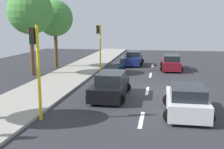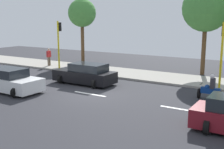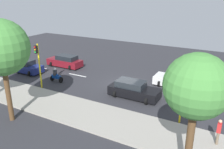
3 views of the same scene
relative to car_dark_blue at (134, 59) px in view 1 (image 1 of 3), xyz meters
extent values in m
cube|color=#2D2D33|center=(-2.08, 11.87, -0.76)|extent=(40.00, 60.00, 0.10)
cube|color=#9E998E|center=(4.92, 11.87, -0.63)|extent=(4.00, 60.00, 0.15)
cube|color=white|center=(-2.08, -0.13, -0.70)|extent=(0.20, 2.40, 0.01)
cube|color=white|center=(-2.08, 5.87, -0.70)|extent=(0.20, 2.40, 0.01)
cube|color=white|center=(-2.08, 11.87, -0.70)|extent=(0.20, 2.40, 0.01)
cube|color=white|center=(-2.08, 17.87, -0.70)|extent=(0.20, 2.40, 0.01)
cube|color=navy|center=(0.00, 0.07, -0.15)|extent=(1.72, 3.84, 0.80)
cube|color=#1E2328|center=(0.00, -0.23, 0.53)|extent=(1.44, 2.15, 0.56)
cylinder|color=black|center=(-0.75, 1.34, -0.39)|extent=(0.64, 0.22, 0.64)
cylinder|color=black|center=(0.75, 1.34, -0.39)|extent=(0.64, 0.22, 0.64)
cylinder|color=black|center=(-0.75, -1.20, -0.39)|extent=(0.64, 0.22, 0.64)
cylinder|color=black|center=(0.75, -1.20, -0.39)|extent=(0.64, 0.22, 0.64)
cube|color=black|center=(0.14, 13.98, -0.15)|extent=(1.89, 4.60, 0.80)
cube|color=#1E2328|center=(0.14, 13.61, 0.53)|extent=(1.59, 2.58, 0.56)
cylinder|color=black|center=(-0.69, 15.50, -0.39)|extent=(0.64, 0.22, 0.64)
cylinder|color=black|center=(0.98, 15.50, -0.39)|extent=(0.64, 0.22, 0.64)
cylinder|color=black|center=(-0.69, 12.46, -0.39)|extent=(0.64, 0.22, 0.64)
cylinder|color=black|center=(0.98, 12.46, -0.39)|extent=(0.64, 0.22, 0.64)
cube|color=white|center=(-4.26, 16.57, -0.15)|extent=(1.94, 4.21, 0.80)
cube|color=#1E2328|center=(-4.26, 16.91, 0.53)|extent=(1.63, 2.36, 0.56)
cylinder|color=black|center=(-3.40, 15.18, -0.39)|extent=(0.64, 0.22, 0.64)
cylinder|color=black|center=(-5.12, 15.18, -0.39)|extent=(0.64, 0.22, 0.64)
cylinder|color=black|center=(-3.40, 17.96, -0.39)|extent=(0.64, 0.22, 0.64)
cylinder|color=black|center=(-5.12, 17.96, -0.39)|extent=(0.64, 0.22, 0.64)
cube|color=maroon|center=(-3.98, 2.45, -0.15)|extent=(1.74, 4.59, 0.80)
cube|color=#1E2328|center=(-3.98, 2.82, 0.53)|extent=(1.46, 2.57, 0.56)
cylinder|color=black|center=(-3.22, 0.94, -0.39)|extent=(0.64, 0.22, 0.64)
cylinder|color=black|center=(-4.74, 0.94, -0.39)|extent=(0.64, 0.22, 0.64)
cylinder|color=black|center=(-3.22, 3.97, -0.39)|extent=(0.64, 0.22, 0.64)
cylinder|color=black|center=(-4.74, 3.97, -0.39)|extent=(0.64, 0.22, 0.64)
cylinder|color=black|center=(0.61, 5.74, -0.41)|extent=(0.60, 0.10, 0.60)
cylinder|color=black|center=(0.61, 4.54, -0.41)|extent=(0.60, 0.10, 0.60)
cube|color=navy|center=(0.61, 5.09, -0.16)|extent=(0.28, 1.10, 0.36)
sphere|color=navy|center=(0.61, 5.29, 0.02)|extent=(0.32, 0.32, 0.32)
cylinder|color=black|center=(0.61, 5.64, 0.19)|extent=(0.55, 0.04, 0.04)
cube|color=#333338|center=(0.61, 4.99, 0.29)|extent=(0.36, 0.24, 0.60)
sphere|color=silver|center=(0.61, 5.04, 0.69)|extent=(0.26, 0.26, 0.26)
cylinder|color=yellow|center=(2.67, 18.71, 1.54)|extent=(0.14, 0.14, 4.50)
cube|color=black|center=(2.89, 18.71, 3.29)|extent=(0.24, 0.24, 0.76)
sphere|color=red|center=(3.01, 18.71, 3.53)|extent=(0.16, 0.16, 0.16)
sphere|color=#F2A50C|center=(3.01, 18.71, 3.29)|extent=(0.16, 0.16, 0.16)
sphere|color=green|center=(3.01, 18.71, 3.05)|extent=(0.16, 0.16, 0.16)
cylinder|color=yellow|center=(2.67, 5.01, 1.54)|extent=(0.14, 0.14, 4.50)
cube|color=black|center=(2.89, 5.01, 3.29)|extent=(0.24, 0.24, 0.76)
sphere|color=red|center=(3.01, 5.01, 3.53)|extent=(0.16, 0.16, 0.16)
sphere|color=#F2A50C|center=(3.01, 5.01, 3.29)|extent=(0.16, 0.16, 0.16)
sphere|color=green|center=(3.01, 5.01, 3.05)|extent=(0.16, 0.16, 0.16)
cylinder|color=brown|center=(7.79, 3.02, 1.19)|extent=(0.36, 0.36, 3.79)
sphere|color=#478C3D|center=(7.79, 3.02, 4.36)|extent=(3.65, 3.65, 3.65)
cylinder|color=brown|center=(8.28, 7.54, 1.39)|extent=(0.36, 0.36, 4.19)
sphere|color=#478C3D|center=(8.28, 7.54, 4.85)|extent=(3.91, 3.91, 3.91)
camera|label=1|loc=(-2.87, 30.87, 3.85)|focal=45.30mm
camera|label=2|loc=(-16.25, 1.44, 3.97)|focal=45.88mm
camera|label=3|loc=(18.19, 21.65, 8.46)|focal=37.53mm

